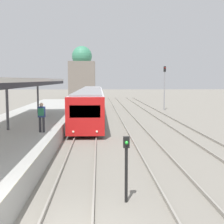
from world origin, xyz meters
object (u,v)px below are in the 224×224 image
at_px(train_near, 91,101).
at_px(signal_mast_far, 164,83).
at_px(person_on_platform, 42,115).
at_px(signal_post_near, 126,162).

bearing_deg(train_near, signal_mast_far, 29.32).
bearing_deg(person_on_platform, signal_post_near, -62.19).
xyz_separation_m(train_near, signal_mast_far, (9.42, 5.29, 1.89)).
relative_size(train_near, signal_post_near, 13.56).
distance_m(train_near, signal_mast_far, 10.96).
distance_m(person_on_platform, train_near, 17.54).
bearing_deg(person_on_platform, train_near, 82.45).
height_order(person_on_platform, train_near, train_near).
relative_size(person_on_platform, train_near, 0.06).
bearing_deg(person_on_platform, signal_mast_far, 62.67).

